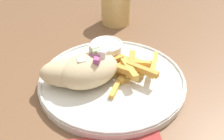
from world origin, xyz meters
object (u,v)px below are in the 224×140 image
Objects in this scene: pita_sandwich_near at (89,70)px; water_glass at (116,7)px; plate at (112,80)px; pita_sandwich_far at (75,72)px; fries_pile at (129,68)px; sauce_ramekin at (107,50)px.

water_glass reaches higher than pita_sandwich_near.
pita_sandwich_near reaches higher than plate.
water_glass is (0.14, 0.26, 0.00)m from pita_sandwich_near.
pita_sandwich_far is 1.01× the size of fries_pile.
pita_sandwich_far reaches higher than plate.
pita_sandwich_near reaches higher than fries_pile.
water_glass reaches higher than pita_sandwich_far.
sauce_ramekin is at bearing 39.62° from pita_sandwich_near.
fries_pile is 1.36× the size of water_glass.
plate is 2.05× the size of fries_pile.
pita_sandwich_near is at bearing -2.78° from pita_sandwich_far.
plate is 0.08m from pita_sandwich_far.
sauce_ramekin is 0.21m from water_glass.
plate is 2.03× the size of pita_sandwich_far.
plate is 0.28m from water_glass.
pita_sandwich_far reaches higher than fries_pile.
water_glass reaches higher than fries_pile.
sauce_ramekin is at bearing 80.86° from plate.
fries_pile is (0.11, -0.00, -0.01)m from pita_sandwich_far.
plate is 0.04m from fries_pile.
pita_sandwich_near is at bearing -118.63° from water_glass.
pita_sandwich_far is 2.08× the size of sauce_ramekin.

